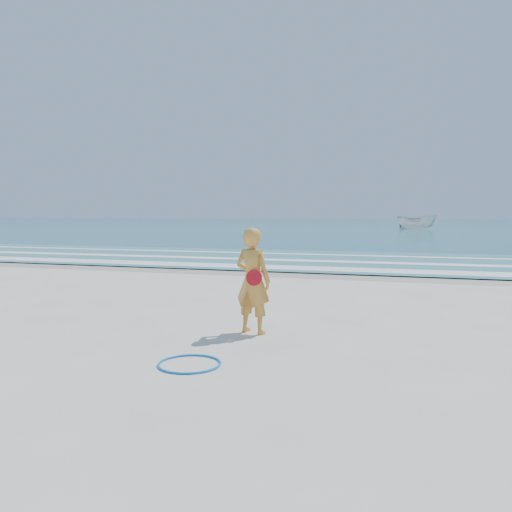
% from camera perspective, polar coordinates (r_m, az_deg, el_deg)
% --- Properties ---
extents(ground, '(400.00, 400.00, 0.00)m').
position_cam_1_polar(ground, '(8.54, -9.72, -8.82)').
color(ground, silver).
rests_on(ground, ground).
extents(wet_sand, '(400.00, 2.40, 0.00)m').
position_cam_1_polar(wet_sand, '(16.94, 4.26, -1.99)').
color(wet_sand, '#B2A893').
rests_on(wet_sand, ground).
extents(ocean, '(400.00, 190.00, 0.04)m').
position_cam_1_polar(ocean, '(112.46, 15.43, 3.62)').
color(ocean, '#19727F').
rests_on(ocean, ground).
extents(shallow, '(400.00, 10.00, 0.01)m').
position_cam_1_polar(shallow, '(21.81, 7.24, -0.39)').
color(shallow, '#59B7AD').
rests_on(shallow, ocean).
extents(foam_near, '(400.00, 1.40, 0.01)m').
position_cam_1_polar(foam_near, '(18.19, 5.19, -1.37)').
color(foam_near, white).
rests_on(foam_near, shallow).
extents(foam_mid, '(400.00, 0.90, 0.01)m').
position_cam_1_polar(foam_mid, '(21.02, 6.85, -0.55)').
color(foam_mid, white).
rests_on(foam_mid, shallow).
extents(foam_far, '(400.00, 0.60, 0.01)m').
position_cam_1_polar(foam_far, '(24.26, 8.27, 0.14)').
color(foam_far, white).
rests_on(foam_far, shallow).
extents(hoop, '(0.86, 0.86, 0.03)m').
position_cam_1_polar(hoop, '(6.85, -7.61, -12.11)').
color(hoop, '#0B7AD2').
rests_on(hoop, ground).
extents(boat, '(5.00, 1.96, 1.92)m').
position_cam_1_polar(boat, '(68.94, 17.88, 3.73)').
color(boat, silver).
rests_on(boat, ocean).
extents(woman, '(0.74, 0.58, 1.78)m').
position_cam_1_polar(woman, '(8.36, -0.37, -2.83)').
color(woman, gold).
rests_on(woman, ground).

